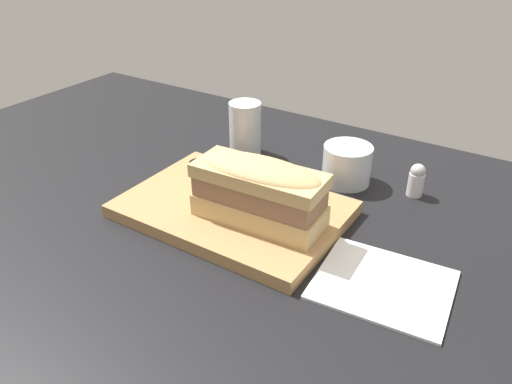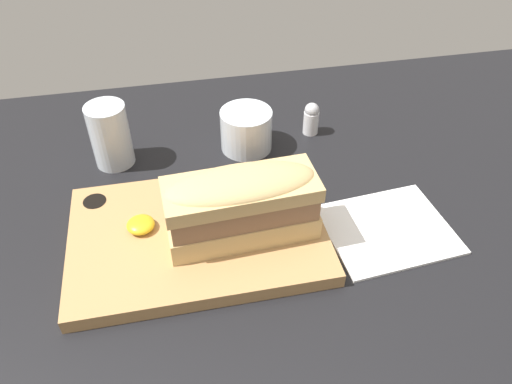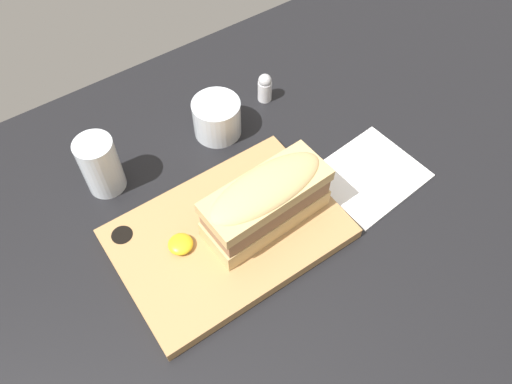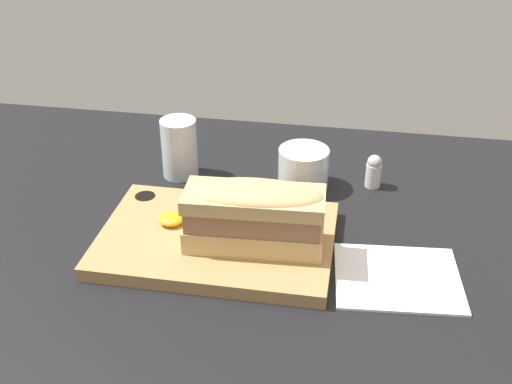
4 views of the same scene
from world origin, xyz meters
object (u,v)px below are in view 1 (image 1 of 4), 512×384
(water_glass, at_px, (245,132))
(wine_glass, at_px, (347,166))
(sandwich, at_px, (259,189))
(salt_shaker, at_px, (416,180))
(serving_board, at_px, (233,209))
(napkin, at_px, (383,285))

(water_glass, height_order, wine_glass, water_glass)
(water_glass, bearing_deg, wine_glass, -0.70)
(water_glass, bearing_deg, sandwich, -51.93)
(water_glass, relative_size, salt_shaker, 1.78)
(sandwich, bearing_deg, serving_board, 164.06)
(wine_glass, bearing_deg, serving_board, -118.18)
(wine_glass, distance_m, napkin, 0.28)
(napkin, bearing_deg, wine_glass, 123.98)
(water_glass, xyz_separation_m, salt_shaker, (0.33, 0.02, -0.02))
(water_glass, relative_size, wine_glass, 1.22)
(salt_shaker, bearing_deg, water_glass, -177.03)
(sandwich, xyz_separation_m, salt_shaker, (0.16, 0.23, -0.04))
(napkin, height_order, salt_shaker, salt_shaker)
(serving_board, height_order, napkin, serving_board)
(water_glass, distance_m, salt_shaker, 0.33)
(water_glass, bearing_deg, salt_shaker, 2.97)
(water_glass, height_order, napkin, water_glass)
(water_glass, height_order, salt_shaker, water_glass)
(serving_board, height_order, water_glass, water_glass)
(napkin, relative_size, salt_shaker, 3.13)
(wine_glass, bearing_deg, salt_shaker, 9.65)
(water_glass, relative_size, napkin, 0.57)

